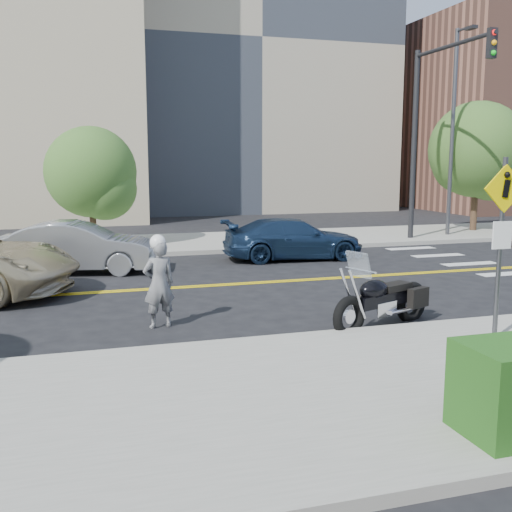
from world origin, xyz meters
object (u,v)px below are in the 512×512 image
Objects in this scene: motorcycle at (383,288)px; parked_car_silver at (77,247)px; pedestrian_sign at (502,231)px; parked_car_blue at (293,239)px; motorcyclist at (159,282)px.

parked_car_silver is (-5.46, 7.40, -0.03)m from motorcycle.
pedestrian_sign is 0.67× the size of parked_car_blue.
parked_car_blue is (5.15, 6.74, -0.23)m from motorcyclist.
pedestrian_sign is 9.70m from parked_car_blue.
motorcycle is at bearing 124.06° from pedestrian_sign.
motorcyclist reaches higher than parked_car_blue.
pedestrian_sign is 2.40m from motorcycle.
motorcycle is 0.55× the size of parked_car_blue.
pedestrian_sign is at bearing -77.40° from motorcycle.
motorcycle is 0.56× the size of parked_car_silver.
parked_car_silver is at bearing 98.08° from parked_car_blue.
motorcycle is at bearing -131.70° from parked_car_silver.
pedestrian_sign is at bearing -176.05° from parked_car_blue.
pedestrian_sign is 1.22× the size of motorcycle.
parked_car_blue is at bearing -138.28° from motorcyclist.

